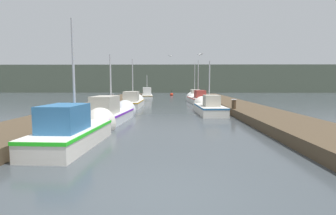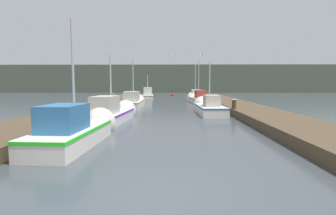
% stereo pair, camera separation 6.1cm
% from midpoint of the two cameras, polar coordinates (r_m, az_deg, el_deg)
% --- Properties ---
extents(ground_plane, '(200.00, 200.00, 0.00)m').
position_cam_midpoint_polar(ground_plane, '(5.05, -2.24, -19.38)').
color(ground_plane, '#3D4449').
extents(dock_left, '(2.97, 40.00, 0.44)m').
position_cam_midpoint_polar(dock_left, '(21.48, -14.90, 0.18)').
color(dock_left, '#4C3D2B').
rests_on(dock_left, ground_plane).
extents(dock_right, '(2.97, 40.00, 0.44)m').
position_cam_midpoint_polar(dock_right, '(21.35, 15.47, 0.13)').
color(dock_right, '#4C3D2B').
rests_on(dock_right, ground_plane).
extents(distant_shore_ridge, '(120.00, 16.00, 5.90)m').
position_cam_midpoint_polar(distant_shore_ridge, '(63.26, 0.74, 6.18)').
color(distant_shore_ridge, '#4C5647').
rests_on(distant_shore_ridge, ground_plane).
extents(fishing_boat_0, '(1.72, 5.13, 4.64)m').
position_cam_midpoint_polar(fishing_boat_0, '(9.78, -18.92, -4.58)').
color(fishing_boat_0, silver).
rests_on(fishing_boat_0, ground_plane).
extents(fishing_boat_1, '(1.88, 6.09, 4.04)m').
position_cam_midpoint_polar(fishing_boat_1, '(14.61, -11.96, -1.28)').
color(fishing_boat_1, silver).
rests_on(fishing_boat_1, ground_plane).
extents(fishing_boat_2, '(1.78, 5.43, 4.05)m').
position_cam_midpoint_polar(fishing_boat_2, '(18.62, 8.82, 0.04)').
color(fishing_boat_2, silver).
rests_on(fishing_boat_2, ground_plane).
extents(fishing_boat_3, '(1.58, 5.53, 4.60)m').
position_cam_midpoint_polar(fishing_boat_3, '(23.35, -7.43, 1.27)').
color(fishing_boat_3, silver).
rests_on(fishing_boat_3, ground_plane).
extents(fishing_boat_4, '(2.11, 6.56, 4.90)m').
position_cam_midpoint_polar(fishing_boat_4, '(28.21, 6.52, 1.90)').
color(fishing_boat_4, silver).
rests_on(fishing_boat_4, ground_plane).
extents(fishing_boat_5, '(1.54, 5.51, 4.93)m').
position_cam_midpoint_polar(fishing_boat_5, '(32.75, 5.95, 2.42)').
color(fishing_boat_5, silver).
rests_on(fishing_boat_5, ground_plane).
extents(fishing_boat_6, '(1.99, 6.43, 3.60)m').
position_cam_midpoint_polar(fishing_boat_6, '(36.96, -4.40, 2.82)').
color(fishing_boat_6, silver).
rests_on(fishing_boat_6, ground_plane).
extents(mooring_piling_1, '(0.24, 0.24, 1.29)m').
position_cam_midpoint_polar(mooring_piling_1, '(19.94, -11.84, 1.09)').
color(mooring_piling_1, '#473523').
rests_on(mooring_piling_1, ground_plane).
extents(mooring_piling_2, '(0.36, 0.36, 1.24)m').
position_cam_midpoint_polar(mooring_piling_2, '(42.40, -5.13, 3.39)').
color(mooring_piling_2, '#473523').
rests_on(mooring_piling_2, ground_plane).
extents(mooring_piling_3, '(0.32, 0.32, 1.06)m').
position_cam_midpoint_polar(mooring_piling_3, '(17.33, 14.26, 0.02)').
color(mooring_piling_3, '#473523').
rests_on(mooring_piling_3, ground_plane).
extents(channel_buoy, '(0.54, 0.54, 1.04)m').
position_cam_midpoint_polar(channel_buoy, '(43.34, 0.99, 2.83)').
color(channel_buoy, red).
rests_on(channel_buoy, ground_plane).
extents(seagull_lead, '(0.56, 0.31, 0.12)m').
position_cam_midpoint_polar(seagull_lead, '(26.77, 0.74, 11.18)').
color(seagull_lead, white).
extents(seagull_1, '(0.42, 0.51, 0.12)m').
position_cam_midpoint_polar(seagull_1, '(18.89, 7.14, 11.35)').
color(seagull_1, white).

